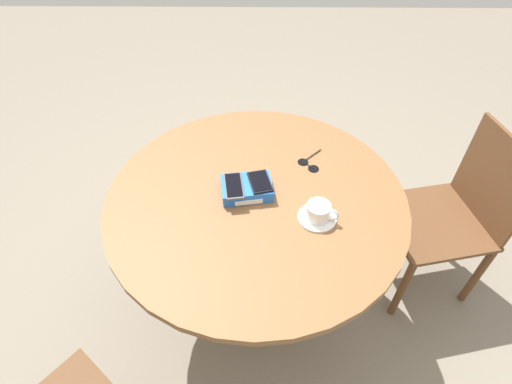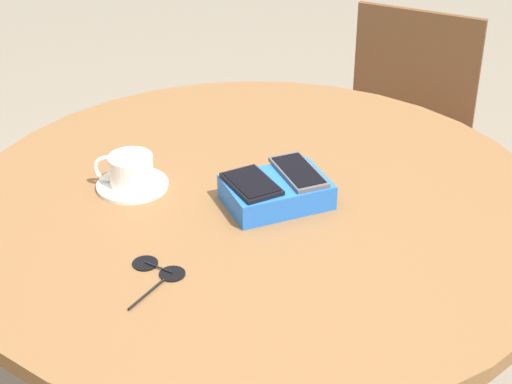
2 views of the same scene
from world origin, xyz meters
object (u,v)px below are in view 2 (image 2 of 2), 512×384
(coffee_cup, at_px, (130,169))
(chair_near_window, at_px, (398,141))
(phone_black, at_px, (252,184))
(phone_box, at_px, (276,192))
(sunglasses, at_px, (157,271))
(saucer, at_px, (132,185))
(round_table, at_px, (256,244))
(phone_gray, at_px, (299,173))

(coffee_cup, bearing_deg, chair_near_window, -142.11)
(coffee_cup, bearing_deg, phone_black, 147.44)
(phone_box, height_order, sunglasses, phone_box)
(phone_black, relative_size, saucer, 0.94)
(phone_black, xyz_separation_m, coffee_cup, (0.21, -0.13, -0.01))
(round_table, xyz_separation_m, phone_black, (0.01, 0.02, 0.15))
(phone_gray, height_order, phone_black, same)
(sunglasses, height_order, chair_near_window, chair_near_window)
(phone_gray, relative_size, saucer, 1.05)
(phone_black, height_order, coffee_cup, coffee_cup)
(coffee_cup, height_order, sunglasses, coffee_cup)
(phone_box, relative_size, chair_near_window, 0.26)
(phone_black, height_order, sunglasses, phone_black)
(saucer, bearing_deg, phone_gray, 159.26)
(round_table, distance_m, phone_box, 0.13)
(saucer, xyz_separation_m, coffee_cup, (0.00, -0.00, 0.03))
(sunglasses, bearing_deg, saucer, -88.88)
(round_table, relative_size, sunglasses, 7.96)
(round_table, height_order, chair_near_window, chair_near_window)
(saucer, bearing_deg, coffee_cup, -20.07)
(chair_near_window, bearing_deg, sunglasses, 48.49)
(coffee_cup, distance_m, sunglasses, 0.30)
(sunglasses, bearing_deg, phone_box, -146.43)
(phone_black, bearing_deg, saucer, -32.70)
(phone_box, distance_m, phone_black, 0.06)
(phone_box, relative_size, sunglasses, 1.43)
(saucer, bearing_deg, sunglasses, 91.12)
(phone_box, distance_m, sunglasses, 0.30)
(phone_black, xyz_separation_m, sunglasses, (0.20, 0.16, -0.05))
(round_table, relative_size, saucer, 8.16)
(phone_black, height_order, saucer, phone_black)
(coffee_cup, relative_size, chair_near_window, 0.14)
(phone_box, bearing_deg, phone_black, 7.70)
(sunglasses, bearing_deg, phone_black, -141.54)
(round_table, bearing_deg, coffee_cup, -26.52)
(coffee_cup, bearing_deg, saucer, 159.93)
(phone_box, xyz_separation_m, phone_gray, (-0.05, -0.01, 0.03))
(round_table, xyz_separation_m, phone_box, (-0.04, 0.02, 0.12))
(saucer, xyz_separation_m, sunglasses, (-0.01, 0.29, -0.00))
(phone_box, relative_size, coffee_cup, 1.79)
(phone_box, distance_m, saucer, 0.29)
(saucer, bearing_deg, phone_box, 153.83)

